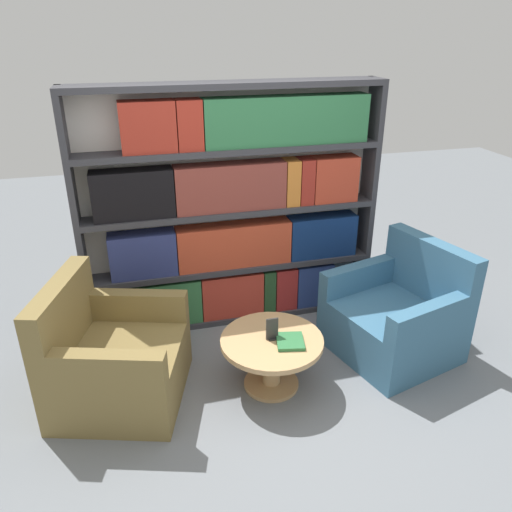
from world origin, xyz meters
The scene contains 7 objects.
ground_plane centered at (0.00, 0.00, 0.00)m, with size 14.00×14.00×0.00m, color slate.
bookshelf centered at (0.01, 1.38, 1.04)m, with size 2.62×0.30×2.14m.
armchair_left centered at (-1.09, 0.48, 0.31)m, with size 1.11×1.13×0.94m.
armchair_right centered at (1.21, 0.48, 0.31)m, with size 1.09×1.11×0.94m.
coffee_table centered at (0.06, 0.29, 0.31)m, with size 0.77×0.77×0.43m.
table_sign centered at (0.06, 0.29, 0.50)m, with size 0.09×0.06×0.18m.
stray_book centered at (0.17, 0.21, 0.44)m, with size 0.24×0.25×0.03m.
Camera 1 is at (-0.85, -2.67, 2.55)m, focal length 35.00 mm.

